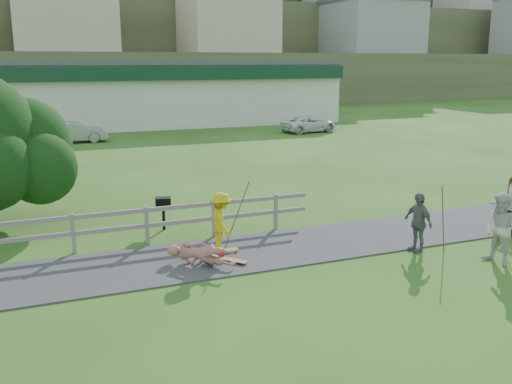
{
  "coord_description": "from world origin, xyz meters",
  "views": [
    {
      "loc": [
        -5.08,
        -12.17,
        5.09
      ],
      "look_at": [
        0.8,
        2.0,
        1.56
      ],
      "focal_mm": 40.0,
      "sensor_mm": 36.0,
      "label": 1
    }
  ],
  "objects_px": {
    "spectator_b": "(418,222)",
    "bbq": "(164,214)",
    "skater_rider": "(221,226)",
    "spectator_a": "(501,229)",
    "skater_fallen": "(201,254)",
    "car_silver": "(74,132)",
    "car_white": "(309,124)"
  },
  "relations": [
    {
      "from": "skater_fallen",
      "to": "car_silver",
      "type": "bearing_deg",
      "value": 45.86
    },
    {
      "from": "skater_fallen",
      "to": "spectator_b",
      "type": "height_order",
      "value": "spectator_b"
    },
    {
      "from": "car_white",
      "to": "bbq",
      "type": "bearing_deg",
      "value": 133.23
    },
    {
      "from": "skater_fallen",
      "to": "car_white",
      "type": "bearing_deg",
      "value": 10.87
    },
    {
      "from": "car_white",
      "to": "skater_fallen",
      "type": "bearing_deg",
      "value": 137.76
    },
    {
      "from": "spectator_a",
      "to": "car_silver",
      "type": "height_order",
      "value": "spectator_a"
    },
    {
      "from": "skater_rider",
      "to": "skater_fallen",
      "type": "relative_size",
      "value": 0.89
    },
    {
      "from": "bbq",
      "to": "car_silver",
      "type": "bearing_deg",
      "value": 105.0
    },
    {
      "from": "skater_rider",
      "to": "car_white",
      "type": "relative_size",
      "value": 0.38
    },
    {
      "from": "skater_rider",
      "to": "bbq",
      "type": "height_order",
      "value": "skater_rider"
    },
    {
      "from": "spectator_b",
      "to": "bbq",
      "type": "relative_size",
      "value": 1.61
    },
    {
      "from": "skater_fallen",
      "to": "spectator_b",
      "type": "relative_size",
      "value": 1.1
    },
    {
      "from": "car_white",
      "to": "spectator_a",
      "type": "bearing_deg",
      "value": 153.23
    },
    {
      "from": "skater_fallen",
      "to": "bbq",
      "type": "xyz_separation_m",
      "value": [
        -0.1,
        3.55,
        0.18
      ]
    },
    {
      "from": "car_silver",
      "to": "car_white",
      "type": "height_order",
      "value": "car_silver"
    },
    {
      "from": "skater_rider",
      "to": "spectator_b",
      "type": "bearing_deg",
      "value": -107.66
    },
    {
      "from": "skater_fallen",
      "to": "car_white",
      "type": "xyz_separation_m",
      "value": [
        15.58,
        23.83,
        0.25
      ]
    },
    {
      "from": "skater_fallen",
      "to": "spectator_b",
      "type": "bearing_deg",
      "value": -56.63
    },
    {
      "from": "skater_rider",
      "to": "spectator_b",
      "type": "relative_size",
      "value": 0.98
    },
    {
      "from": "skater_fallen",
      "to": "car_silver",
      "type": "distance_m",
      "value": 24.71
    },
    {
      "from": "spectator_b",
      "to": "bbq",
      "type": "xyz_separation_m",
      "value": [
        -5.92,
        4.65,
        -0.31
      ]
    },
    {
      "from": "skater_rider",
      "to": "car_white",
      "type": "bearing_deg",
      "value": -30.74
    },
    {
      "from": "skater_rider",
      "to": "spectator_a",
      "type": "bearing_deg",
      "value": -116.78
    },
    {
      "from": "skater_rider",
      "to": "bbq",
      "type": "relative_size",
      "value": 1.58
    },
    {
      "from": "spectator_a",
      "to": "skater_rider",
      "type": "bearing_deg",
      "value": -127.22
    },
    {
      "from": "spectator_a",
      "to": "spectator_b",
      "type": "relative_size",
      "value": 1.13
    },
    {
      "from": "skater_fallen",
      "to": "car_white",
      "type": "height_order",
      "value": "car_white"
    },
    {
      "from": "bbq",
      "to": "car_white",
      "type": "bearing_deg",
      "value": 65.44
    },
    {
      "from": "spectator_a",
      "to": "spectator_b",
      "type": "xyz_separation_m",
      "value": [
        -1.27,
        1.66,
        -0.11
      ]
    },
    {
      "from": "spectator_b",
      "to": "car_white",
      "type": "bearing_deg",
      "value": 152.27
    },
    {
      "from": "skater_fallen",
      "to": "skater_rider",
      "type": "bearing_deg",
      "value": -4.99
    },
    {
      "from": "skater_rider",
      "to": "car_white",
      "type": "height_order",
      "value": "skater_rider"
    }
  ]
}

